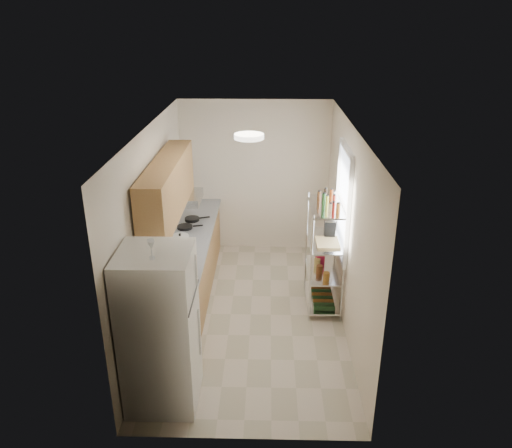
{
  "coord_description": "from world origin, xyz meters",
  "views": [
    {
      "loc": [
        0.22,
        -5.89,
        3.85
      ],
      "look_at": [
        0.07,
        0.25,
        1.26
      ],
      "focal_mm": 35.0,
      "sensor_mm": 36.0,
      "label": 1
    }
  ],
  "objects_px": {
    "espresso_machine": "(330,227)",
    "cutting_board": "(328,243)",
    "rice_cooker": "(180,242)",
    "frying_pan_large": "(185,227)",
    "refrigerator": "(160,329)"
  },
  "relations": [
    {
      "from": "rice_cooker",
      "to": "cutting_board",
      "type": "distance_m",
      "value": 1.99
    },
    {
      "from": "refrigerator",
      "to": "rice_cooker",
      "type": "xyz_separation_m",
      "value": [
        -0.09,
        1.85,
        0.12
      ]
    },
    {
      "from": "rice_cooker",
      "to": "frying_pan_large",
      "type": "distance_m",
      "value": 0.71
    },
    {
      "from": "rice_cooker",
      "to": "frying_pan_large",
      "type": "bearing_deg",
      "value": 94.24
    },
    {
      "from": "refrigerator",
      "to": "cutting_board",
      "type": "relative_size",
      "value": 4.45
    },
    {
      "from": "rice_cooker",
      "to": "espresso_machine",
      "type": "relative_size",
      "value": 0.93
    },
    {
      "from": "refrigerator",
      "to": "espresso_machine",
      "type": "distance_m",
      "value": 2.87
    },
    {
      "from": "refrigerator",
      "to": "rice_cooker",
      "type": "height_order",
      "value": "refrigerator"
    },
    {
      "from": "rice_cooker",
      "to": "cutting_board",
      "type": "height_order",
      "value": "rice_cooker"
    },
    {
      "from": "frying_pan_large",
      "to": "espresso_machine",
      "type": "height_order",
      "value": "espresso_machine"
    },
    {
      "from": "rice_cooker",
      "to": "espresso_machine",
      "type": "height_order",
      "value": "espresso_machine"
    },
    {
      "from": "frying_pan_large",
      "to": "cutting_board",
      "type": "relative_size",
      "value": 0.58
    },
    {
      "from": "refrigerator",
      "to": "rice_cooker",
      "type": "distance_m",
      "value": 1.86
    },
    {
      "from": "espresso_machine",
      "to": "cutting_board",
      "type": "bearing_deg",
      "value": -97.39
    },
    {
      "from": "frying_pan_large",
      "to": "cutting_board",
      "type": "xyz_separation_m",
      "value": [
        2.04,
        -0.72,
        0.1
      ]
    }
  ]
}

